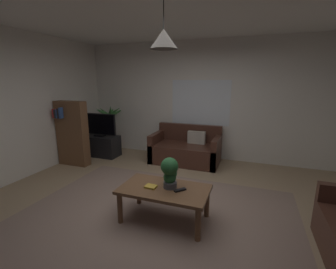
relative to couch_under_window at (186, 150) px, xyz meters
name	(u,v)px	position (x,y,z in m)	size (l,w,h in m)	color
floor	(161,210)	(0.22, -2.10, -0.29)	(5.75, 5.15, 0.02)	#9E8466
rug	(155,217)	(0.22, -2.30, -0.27)	(3.74, 2.83, 0.01)	gray
wall_back	(202,101)	(0.22, 0.51, 1.09)	(5.87, 0.06, 2.72)	silver
wall_left	(5,108)	(-2.68, -2.10, 1.09)	(0.06, 5.15, 2.72)	silver
ceiling	(159,2)	(0.22, -2.10, 2.46)	(5.75, 5.15, 0.02)	white
window_pane	(200,103)	(0.20, 0.48, 1.04)	(1.37, 0.01, 1.03)	white
couch_under_window	(186,150)	(0.00, 0.00, 0.00)	(1.51, 0.83, 0.82)	#47281E
coffee_table	(164,193)	(0.36, -2.31, 0.11)	(1.15, 0.65, 0.46)	brown
book_on_table_0	(151,187)	(0.19, -2.36, 0.19)	(0.15, 0.12, 0.03)	gold
remote_on_table_0	(180,190)	(0.58, -2.31, 0.19)	(0.05, 0.16, 0.02)	black
potted_plant_on_table	(170,172)	(0.42, -2.27, 0.40)	(0.23, 0.23, 0.41)	#4C4C51
tv_stand	(101,146)	(-2.10, -0.27, -0.03)	(0.90, 0.44, 0.50)	black
tv	(99,125)	(-2.10, -0.29, 0.51)	(0.90, 0.16, 0.55)	black
potted_palm_corner	(110,128)	(-2.17, 0.27, 0.31)	(0.80, 0.78, 1.27)	#B77051
bookshelf_corner	(72,133)	(-2.28, -1.00, 0.44)	(0.70, 0.31, 1.40)	brown
pendant_lamp	(164,39)	(0.36, -2.31, 2.00)	(0.32, 0.32, 0.55)	black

